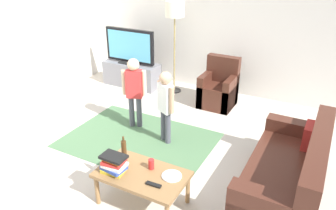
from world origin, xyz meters
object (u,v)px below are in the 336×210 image
object	(u,v)px
couch	(291,176)
child_near_tv	(134,87)
armchair	(219,90)
bottle	(124,151)
book_stack	(114,164)
tv	(130,47)
soda_can	(151,164)
coffee_table	(142,177)
child_center	(166,101)
tv_remote	(154,185)
plate	(172,176)
tv_stand	(132,74)
floor_lamp	(175,14)

from	to	relation	value
couch	child_near_tv	distance (m)	2.62
armchair	bottle	size ratio (longest dim) A/B	2.74
armchair	book_stack	distance (m)	3.04
tv	soda_can	xyz separation A→B (m)	(2.17, -2.80, -0.37)
tv	armchair	distance (m)	2.03
couch	coffee_table	world-z (taller)	couch
child_center	tv	bearing A→B (deg)	136.54
coffee_table	bottle	distance (m)	0.37
soda_can	tv_remote	bearing A→B (deg)	-54.69
armchair	tv_remote	distance (m)	3.05
couch	bottle	bearing A→B (deg)	-155.50
tv_remote	plate	world-z (taller)	plate
coffee_table	child_near_tv	bearing A→B (deg)	125.70
child_near_tv	tv_remote	bearing A→B (deg)	-51.28
tv_remote	bottle	bearing A→B (deg)	154.03
soda_can	bottle	bearing A→B (deg)	-176.73
tv_stand	coffee_table	size ratio (longest dim) A/B	1.20
floor_lamp	coffee_table	world-z (taller)	floor_lamp
book_stack	floor_lamp	bearing A→B (deg)	105.77
tv_stand	couch	size ratio (longest dim) A/B	0.67
tv_stand	bottle	bearing A→B (deg)	-57.41
tv	plate	xyz separation A→B (m)	(2.44, -2.82, -0.42)
armchair	book_stack	world-z (taller)	armchair
couch	plate	size ratio (longest dim) A/B	8.18
tv	coffee_table	xyz separation A→B (m)	(2.12, -2.92, -0.48)
floor_lamp	coffee_table	bearing A→B (deg)	-68.99
tv	tv_remote	world-z (taller)	tv
child_center	coffee_table	xyz separation A→B (m)	(0.41, -1.31, -0.30)
tv	plate	bearing A→B (deg)	-49.19
soda_can	child_near_tv	bearing A→B (deg)	129.29
armchair	tv	bearing A→B (deg)	179.46
couch	bottle	xyz separation A→B (m)	(-1.75, -0.80, 0.27)
child_near_tv	child_center	world-z (taller)	child_near_tv
floor_lamp	child_center	xyz separation A→B (m)	(0.78, -1.79, -0.87)
bottle	tv	bearing A→B (deg)	122.78
tv_stand	child_near_tv	bearing A→B (deg)	-54.24
soda_can	book_stack	bearing A→B (deg)	-143.79
book_stack	tv_remote	xyz separation A→B (m)	(0.50, 0.00, -0.10)
bottle	plate	xyz separation A→B (m)	(0.62, 0.00, -0.13)
child_near_tv	tv_remote	xyz separation A→B (m)	(1.29, -1.61, -0.27)
bottle	soda_can	distance (m)	0.36
couch	floor_lamp	bearing A→B (deg)	140.27
tv	tv_remote	bearing A→B (deg)	-52.47
tv	book_stack	size ratio (longest dim) A/B	3.87
tv	plate	distance (m)	3.75
book_stack	plate	size ratio (longest dim) A/B	1.29
tv_stand	tv_remote	world-z (taller)	tv_stand
bottle	soda_can	world-z (taller)	bottle
armchair	book_stack	xyz separation A→B (m)	(-0.12, -3.03, 0.23)
tv	coffee_table	size ratio (longest dim) A/B	1.10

